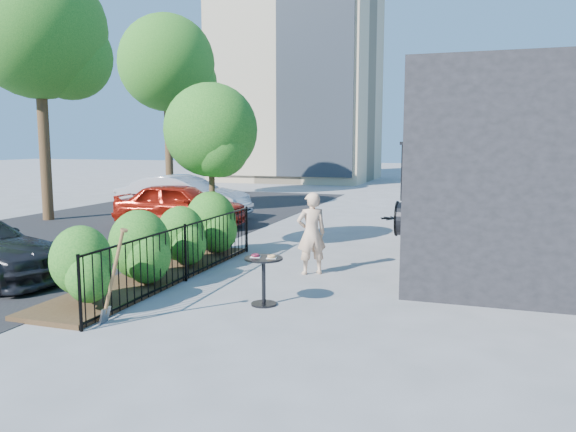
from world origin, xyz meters
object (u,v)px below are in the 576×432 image
(street_tree_far, at_px, (167,69))
(car_red, at_px, (181,205))
(street_tree_near, at_px, (39,39))
(shovel, at_px, (112,281))
(patio_tree, at_px, (213,136))
(car_silver, at_px, (184,197))
(woman, at_px, (311,233))
(cafe_table, at_px, (264,272))

(street_tree_far, distance_m, car_red, 10.78)
(street_tree_near, xyz_separation_m, shovel, (8.68, -8.56, -5.28))
(patio_tree, xyz_separation_m, shovel, (0.98, -5.36, -2.12))
(car_silver, bearing_deg, shovel, -158.53)
(woman, height_order, shovel, woman)
(patio_tree, xyz_separation_m, car_silver, (-3.52, 4.90, -2.02))
(car_red, bearing_deg, patio_tree, -145.07)
(car_red, xyz_separation_m, car_silver, (-0.83, 1.69, 0.05))
(street_tree_near, bearing_deg, patio_tree, -22.57)
(street_tree_far, bearing_deg, patio_tree, -55.49)
(street_tree_far, xyz_separation_m, shovel, (8.68, -16.56, -5.28))
(woman, distance_m, car_red, 7.22)
(patio_tree, xyz_separation_m, street_tree_near, (-7.70, 3.20, 3.15))
(street_tree_near, relative_size, car_red, 2.04)
(street_tree_near, distance_m, street_tree_far, 8.00)
(cafe_table, xyz_separation_m, car_red, (-5.39, 6.96, 0.15))
(street_tree_far, height_order, woman, street_tree_far)
(car_silver, bearing_deg, car_red, -156.20)
(woman, bearing_deg, cafe_table, 53.81)
(patio_tree, xyz_separation_m, woman, (2.83, -1.44, -1.94))
(car_silver, bearing_deg, street_tree_far, 31.32)
(woman, relative_size, car_silver, 0.37)
(street_tree_near, relative_size, street_tree_far, 1.00)
(shovel, distance_m, car_silver, 11.20)
(patio_tree, height_order, shovel, patio_tree)
(shovel, height_order, car_red, shovel)
(street_tree_near, distance_m, shovel, 13.28)
(woman, bearing_deg, patio_tree, -59.84)
(car_silver, bearing_deg, cafe_table, -146.51)
(street_tree_near, bearing_deg, car_red, 0.09)
(cafe_table, relative_size, shovel, 0.57)
(street_tree_far, height_order, cafe_table, street_tree_far)
(street_tree_far, bearing_deg, shovel, -62.34)
(cafe_table, height_order, car_red, car_red)
(street_tree_near, height_order, shovel, street_tree_near)
(patio_tree, height_order, car_red, patio_tree)
(cafe_table, distance_m, car_red, 8.81)
(street_tree_near, distance_m, car_silver, 6.86)
(shovel, relative_size, car_silver, 0.32)
(cafe_table, height_order, car_silver, car_silver)
(shovel, bearing_deg, car_red, 113.23)
(car_red, bearing_deg, car_silver, 20.90)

